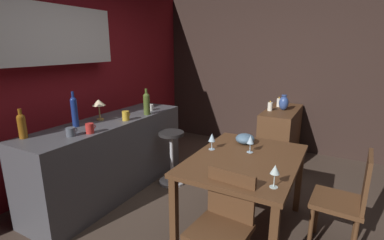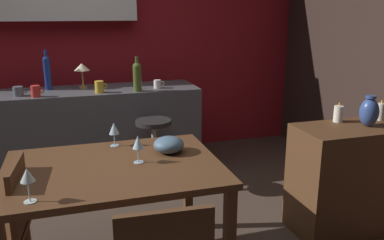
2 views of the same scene
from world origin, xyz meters
TOP-DOWN VIEW (x-y plane):
  - ground_plane at (0.00, 0.00)m, footprint 9.00×9.00m
  - wall_kitchen_back at (-0.06, 2.08)m, footprint 5.20×0.33m
  - wall_side_right at (2.55, 0.30)m, footprint 0.10×4.40m
  - dining_table at (0.03, -0.27)m, footprint 1.27×0.92m
  - kitchen_counter at (-0.02, 1.36)m, footprint 2.10×0.60m
  - sideboard_cabinet at (1.90, -0.22)m, footprint 1.10×0.44m
  - chair_near_window at (-0.61, -0.33)m, footprint 0.43×0.43m
  - chair_by_doorway at (0.13, -1.12)m, footprint 0.42×0.42m
  - bar_stool at (0.50, 0.84)m, footprint 0.34×0.34m
  - wine_glass_left at (0.08, 0.09)m, footprint 0.07×0.07m
  - wine_glass_right at (-0.40, -0.63)m, footprint 0.07×0.07m
  - wine_glass_center at (0.18, -0.27)m, footprint 0.07×0.07m
  - fruit_bowl at (0.40, -0.14)m, footprint 0.20×0.20m
  - wine_bottle_olive at (0.42, 1.14)m, footprint 0.08×0.08m
  - wine_bottle_cobalt at (-0.38, 1.47)m, footprint 0.07×0.07m
  - wine_bottle_amber at (-0.88, 1.58)m, footprint 0.07×0.07m
  - cup_slate at (-0.63, 1.24)m, footprint 0.12×0.09m
  - cup_white at (0.63, 1.25)m, footprint 0.11×0.07m
  - cup_mustard at (0.07, 1.18)m, footprint 0.12×0.08m
  - cup_red at (-0.48, 1.15)m, footprint 0.11×0.08m
  - counter_lamp at (-0.06, 1.45)m, footprint 0.15×0.15m
  - pillar_candle_tall at (1.73, -0.08)m, footprint 0.07×0.07m
  - pillar_candle_short at (2.07, -0.13)m, footprint 0.06×0.06m
  - vase_ceramic_blue at (1.87, -0.24)m, footprint 0.14×0.14m

SIDE VIEW (x-z plane):
  - ground_plane at x=0.00m, z-range 0.00..0.00m
  - bar_stool at x=0.50m, z-range 0.02..0.72m
  - sideboard_cabinet at x=1.90m, z-range 0.00..0.82m
  - kitchen_counter at x=-0.02m, z-range 0.00..0.90m
  - chair_near_window at x=-0.61m, z-range 0.05..0.89m
  - chair_by_doorway at x=0.13m, z-range 0.05..0.97m
  - dining_table at x=0.03m, z-range 0.28..1.02m
  - fruit_bowl at x=0.40m, z-range 0.74..0.85m
  - wine_glass_left at x=0.08m, z-range 0.78..0.94m
  - wine_glass_center at x=0.18m, z-range 0.78..0.95m
  - wine_glass_right at x=-0.40m, z-range 0.79..0.96m
  - pillar_candle_tall at x=1.73m, z-range 0.81..0.96m
  - pillar_candle_short at x=2.07m, z-range 0.81..0.96m
  - vase_ceramic_blue at x=1.87m, z-range 0.81..1.04m
  - cup_white at x=0.63m, z-range 0.90..0.98m
  - cup_slate at x=-0.63m, z-range 0.90..0.98m
  - cup_red at x=-0.48m, z-range 0.90..1.00m
  - cup_mustard at x=0.07m, z-range 0.90..1.01m
  - wine_bottle_amber at x=-0.88m, z-range 0.89..1.17m
  - wine_bottle_olive at x=0.42m, z-range 0.89..1.21m
  - wine_bottle_cobalt at x=-0.38m, z-range 0.89..1.26m
  - counter_lamp at x=-0.06m, z-range 0.97..1.21m
  - wall_side_right at x=2.55m, z-range 0.00..2.60m
  - wall_kitchen_back at x=-0.06m, z-range 0.11..2.71m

